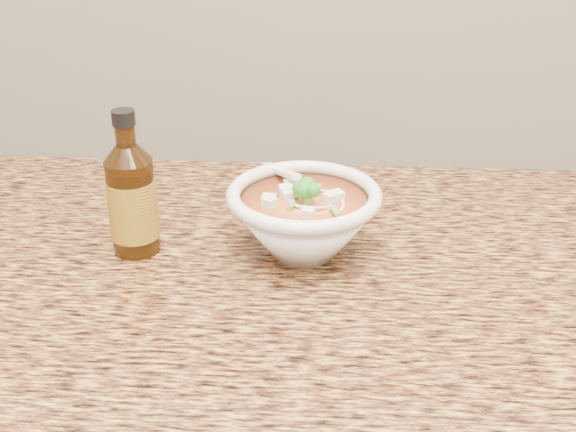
{
  "coord_description": "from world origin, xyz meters",
  "views": [
    {
      "loc": [
        -0.07,
        0.89,
        1.36
      ],
      "look_at": [
        -0.13,
        1.69,
        0.95
      ],
      "focal_mm": 45.0,
      "sensor_mm": 36.0,
      "label": 1
    }
  ],
  "objects": [
    {
      "name": "hot_sauce_bottle",
      "position": [
        -0.32,
        1.68,
        0.97
      ],
      "size": [
        0.06,
        0.06,
        0.19
      ],
      "rotation": [
        0.0,
        0.0,
        0.01
      ],
      "color": "#3E2108",
      "rests_on": "counter_slab"
    },
    {
      "name": "counter_slab",
      "position": [
        0.0,
        1.68,
        0.88
      ],
      "size": [
        4.0,
        0.68,
        0.04
      ],
      "primitive_type": "cube",
      "color": "#A9823E",
      "rests_on": "cabinet"
    },
    {
      "name": "soup_bowl",
      "position": [
        -0.11,
        1.69,
        0.95
      ],
      "size": [
        0.19,
        0.21,
        0.11
      ],
      "rotation": [
        0.0,
        0.0,
        0.14
      ],
      "color": "silver",
      "rests_on": "counter_slab"
    }
  ]
}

